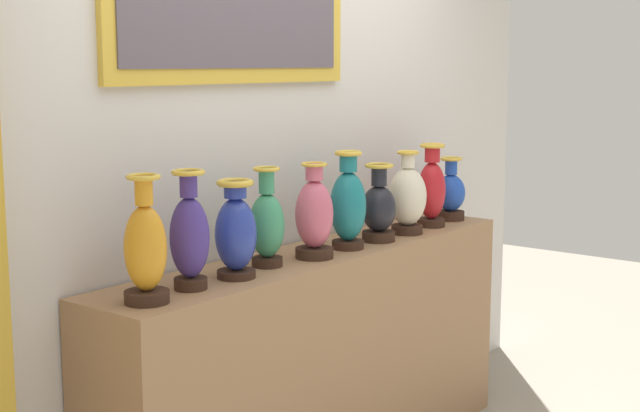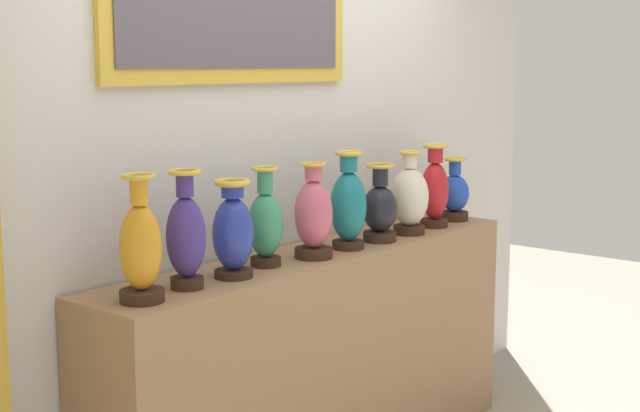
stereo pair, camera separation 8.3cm
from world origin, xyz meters
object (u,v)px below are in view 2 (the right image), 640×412
object	(u,v)px
vase_cobalt	(233,232)
vase_onyx	(380,209)
vase_rose	(314,216)
vase_teal	(348,205)
vase_ivory	(409,198)
vase_crimson	(435,190)
vase_jade	(265,224)
vase_sapphire	(454,194)
vase_indigo	(186,236)
vase_amber	(141,249)

from	to	relation	value
vase_cobalt	vase_onyx	distance (m)	0.90
vase_rose	vase_teal	world-z (taller)	vase_teal
vase_ivory	vase_crimson	bearing A→B (deg)	2.22
vase_teal	vase_onyx	xyz separation A→B (m)	(0.22, -0.01, -0.04)
vase_jade	vase_sapphire	bearing A→B (deg)	-0.95
vase_indigo	vase_teal	world-z (taller)	vase_indigo
vase_onyx	vase_cobalt	bearing A→B (deg)	179.09
vase_cobalt	vase_indigo	bearing A→B (deg)	177.82
vase_indigo	vase_onyx	bearing A→B (deg)	-1.16
vase_sapphire	vase_teal	bearing A→B (deg)	-178.58
vase_cobalt	vase_crimson	world-z (taller)	vase_crimson
vase_rose	vase_onyx	size ratio (longest dim) A/B	1.12
vase_amber	vase_jade	xyz separation A→B (m)	(0.66, 0.05, -0.01)
vase_jade	vase_ivory	xyz separation A→B (m)	(0.92, -0.05, 0.00)
vase_rose	vase_teal	distance (m)	0.24
vase_jade	vase_onyx	xyz separation A→B (m)	(0.69, -0.05, -0.02)
vase_sapphire	vase_onyx	bearing A→B (deg)	-177.49
vase_onyx	vase_teal	bearing A→B (deg)	178.04
vase_onyx	vase_crimson	distance (m)	0.46
vase_teal	vase_crimson	world-z (taller)	vase_teal
vase_rose	vase_indigo	bearing A→B (deg)	178.37
vase_jade	vase_crimson	bearing A→B (deg)	-2.30
vase_cobalt	vase_teal	distance (m)	0.68
vase_amber	vase_teal	size ratio (longest dim) A/B	1.02
vase_jade	vase_onyx	world-z (taller)	vase_jade
vase_amber	vase_cobalt	bearing A→B (deg)	1.41
vase_ivory	vase_crimson	distance (m)	0.23
vase_ivory	vase_amber	bearing A→B (deg)	179.79
vase_rose	vase_crimson	distance (m)	0.91
vase_indigo	vase_cobalt	distance (m)	0.22
vase_cobalt	vase_sapphire	xyz separation A→B (m)	(1.58, 0.02, -0.04)
vase_jade	vase_cobalt	bearing A→B (deg)	-169.93
vase_cobalt	vase_jade	bearing A→B (deg)	10.07
vase_teal	vase_sapphire	bearing A→B (deg)	1.42
vase_cobalt	vase_ivory	bearing A→B (deg)	-0.84
vase_ivory	vase_sapphire	world-z (taller)	vase_ivory
vase_indigo	vase_jade	size ratio (longest dim) A/B	1.08
vase_rose	vase_teal	xyz separation A→B (m)	(0.23, 0.00, 0.02)
vase_jade	vase_rose	xyz separation A→B (m)	(0.23, -0.05, 0.01)
vase_teal	vase_jade	bearing A→B (deg)	174.50
vase_indigo	vase_rose	size ratio (longest dim) A/B	1.08
vase_rose	vase_ivory	distance (m)	0.68
vase_cobalt	vase_sapphire	bearing A→B (deg)	0.56
vase_indigo	vase_ivory	bearing A→B (deg)	-1.06
vase_crimson	vase_sapphire	distance (m)	0.23
vase_indigo	vase_rose	xyz separation A→B (m)	(0.67, -0.02, -0.02)
vase_ivory	vase_crimson	size ratio (longest dim) A/B	0.96
vase_indigo	vase_crimson	world-z (taller)	vase_indigo
vase_onyx	vase_ivory	distance (m)	0.23
vase_teal	vase_ivory	world-z (taller)	vase_teal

